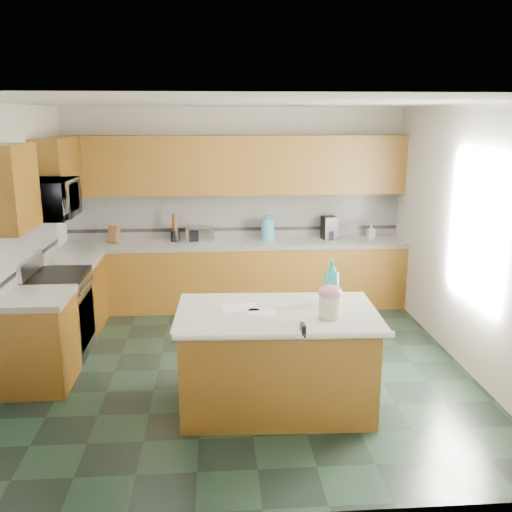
{
  "coord_description": "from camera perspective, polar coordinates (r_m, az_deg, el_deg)",
  "views": [
    {
      "loc": [
        -0.29,
        -5.54,
        2.56
      ],
      "look_at": [
        0.15,
        0.35,
        1.12
      ],
      "focal_mm": 40.0,
      "sensor_mm": 36.0,
      "label": 1
    }
  ],
  "objects": [
    {
      "name": "soap_back_cap",
      "position": [
        8.02,
        11.47,
        3.28
      ],
      "size": [
        0.02,
        0.02,
        0.03
      ],
      "primitive_type": "cylinder",
      "color": "red",
      "rests_on": "soap_bottle_back"
    },
    {
      "name": "coffee_carafe",
      "position": [
        7.9,
        7.38,
        2.09
      ],
      "size": [
        0.13,
        0.13,
        0.13
      ],
      "primitive_type": "cylinder",
      "color": "black",
      "rests_on": "back_countertop"
    },
    {
      "name": "clamp_handle",
      "position": [
        4.5,
        4.84,
        -7.91
      ],
      "size": [
        0.02,
        0.08,
        0.02
      ],
      "primitive_type": "cylinder",
      "rotation": [
        1.57,
        0.0,
        0.0
      ],
      "color": "black",
      "rests_on": "island_top"
    },
    {
      "name": "island_bullnose",
      "position": [
        4.52,
        2.82,
        -8.01
      ],
      "size": [
        1.75,
        0.13,
        0.06
      ],
      "primitive_type": "cylinder",
      "rotation": [
        0.0,
        1.57,
        -0.04
      ],
      "color": "white",
      "rests_on": "island_base"
    },
    {
      "name": "soap_bottle_back",
      "position": [
        8.04,
        11.43,
        2.43
      ],
      "size": [
        0.11,
        0.11,
        0.21
      ],
      "primitive_type": "imported",
      "rotation": [
        0.0,
        0.0,
        0.18
      ],
      "color": "white",
      "rests_on": "back_countertop"
    },
    {
      "name": "soap_bottle_island",
      "position": [
        5.18,
        7.56,
        -2.54
      ],
      "size": [
        0.19,
        0.19,
        0.41
      ],
      "primitive_type": "imported",
      "rotation": [
        0.0,
        0.0,
        -0.24
      ],
      "color": "teal",
      "rests_on": "island_top"
    },
    {
      "name": "wall_left",
      "position": [
        6.03,
        -23.85,
        0.92
      ],
      "size": [
        0.04,
        4.6,
        2.7
      ],
      "primitive_type": "cube",
      "color": "silver",
      "rests_on": "ground"
    },
    {
      "name": "toaster_oven",
      "position": [
        7.75,
        -5.61,
        2.16
      ],
      "size": [
        0.38,
        0.3,
        0.2
      ],
      "primitive_type": "cube",
      "rotation": [
        0.0,
        0.0,
        -0.21
      ],
      "color": "#B7B7BC",
      "rests_on": "back_countertop"
    },
    {
      "name": "left_upper_cab_rear",
      "position": [
        7.24,
        -19.22,
        8.03
      ],
      "size": [
        0.33,
        1.09,
        0.78
      ],
      "primitive_type": "cube",
      "color": "#422709",
      "rests_on": "wall_left"
    },
    {
      "name": "island_top",
      "position": [
        5.01,
        2.09,
        -5.81
      ],
      "size": [
        1.79,
        1.11,
        0.06
      ],
      "primitive_type": "cube",
      "rotation": [
        0.0,
        0.0,
        -0.04
      ],
      "color": "white",
      "rests_on": "island_base"
    },
    {
      "name": "paper_sheet_b",
      "position": [
        5.07,
        -1.62,
        -5.17
      ],
      "size": [
        0.34,
        0.27,
        0.0
      ],
      "primitive_type": "cube",
      "rotation": [
        0.0,
        0.0,
        0.11
      ],
      "color": "white",
      "rests_on": "island_top"
    },
    {
      "name": "window_light_proxy",
      "position": [
        6.03,
        21.17,
        2.63
      ],
      "size": [
        0.02,
        1.4,
        1.1
      ],
      "primitive_type": "cube",
      "color": "white",
      "rests_on": "wall_right"
    },
    {
      "name": "treat_jar_lid",
      "position": [
        4.8,
        7.43,
        -3.63
      ],
      "size": [
        0.2,
        0.2,
        0.13
      ],
      "primitive_type": "ellipsoid",
      "color": "#C98795",
      "rests_on": "treat_jar"
    },
    {
      "name": "clamp_body",
      "position": [
        4.55,
        4.71,
        -7.37
      ],
      "size": [
        0.04,
        0.11,
        0.1
      ],
      "primitive_type": "cube",
      "rotation": [
        0.0,
        0.0,
        0.03
      ],
      "color": "black",
      "rests_on": "island_top"
    },
    {
      "name": "paper_towel_base",
      "position": [
        7.85,
        1.14,
        1.7
      ],
      "size": [
        0.17,
        0.17,
        0.01
      ],
      "primitive_type": "cylinder",
      "color": "#B7B7BC",
      "rests_on": "back_countertop"
    },
    {
      "name": "left_accent_band",
      "position": [
        6.59,
        -21.74,
        -0.64
      ],
      "size": [
        0.01,
        2.3,
        0.05
      ],
      "primitive_type": "cube",
      "color": "black",
      "rests_on": "wall_left"
    },
    {
      "name": "back_base_cab",
      "position": [
        7.85,
        -1.99,
        -2.06
      ],
      "size": [
        4.6,
        0.6,
        0.86
      ],
      "primitive_type": "cube",
      "color": "#422709",
      "rests_on": "ground"
    },
    {
      "name": "range_cooktop",
      "position": [
        6.5,
        -19.38,
        -1.91
      ],
      "size": [
        0.62,
        0.78,
        0.04
      ],
      "primitive_type": "cube",
      "color": "black",
      "rests_on": "range_body"
    },
    {
      "name": "toaster_oven_door",
      "position": [
        7.65,
        -5.63,
        2.0
      ],
      "size": [
        0.3,
        0.01,
        0.16
      ],
      "primitive_type": "cube",
      "color": "black",
      "rests_on": "toaster_oven"
    },
    {
      "name": "ceiling",
      "position": [
        5.55,
        -1.32,
        15.13
      ],
      "size": [
        4.6,
        4.6,
        0.0
      ],
      "primitive_type": "plane",
      "color": "white",
      "rests_on": "ground"
    },
    {
      "name": "island_base",
      "position": [
        5.18,
        2.04,
        -10.61
      ],
      "size": [
        1.69,
        1.01,
        0.86
      ],
      "primitive_type": "cube",
      "rotation": [
        0.0,
        0.0,
        -0.04
      ],
      "color": "#422709",
      "rests_on": "ground"
    },
    {
      "name": "wall_back",
      "position": [
        7.96,
        -2.14,
        4.95
      ],
      "size": [
        4.6,
        0.04,
        2.7
      ],
      "primitive_type": "cube",
      "color": "silver",
      "rests_on": "ground"
    },
    {
      "name": "floor",
      "position": [
        6.11,
        -1.18,
        -11.06
      ],
      "size": [
        4.6,
        4.6,
        0.0
      ],
      "primitive_type": "plane",
      "color": "black",
      "rests_on": "ground"
    },
    {
      "name": "wall_front",
      "position": [
        3.46,
        0.83,
        -6.83
      ],
      "size": [
        4.6,
        0.04,
        2.7
      ],
      "primitive_type": "cube",
      "color": "silver",
      "rests_on": "ground"
    },
    {
      "name": "treat_jar_knob_end_r",
      "position": [
        4.79,
        7.83,
        -3.11
      ],
      "size": [
        0.03,
        0.03,
        0.03
      ],
      "primitive_type": "sphere",
      "color": "tan",
      "rests_on": "treat_jar_lid"
    },
    {
      "name": "paper_sheet_a",
      "position": [
        4.96,
        0.61,
        -5.63
      ],
      "size": [
        0.27,
        0.22,
        0.0
      ],
      "primitive_type": "cube",
      "rotation": [
        0.0,
        0.0,
        -0.17
      ],
      "color": "white",
      "rests_on": "island_top"
    },
    {
      "name": "water_jug_neck",
      "position": [
        7.75,
        1.2,
        3.92
      ],
      "size": [
        0.09,
        0.09,
        0.04
      ],
      "primitive_type": "cylinder",
      "color": "teal",
      "rests_on": "water_jug"
    },
    {
      "name": "back_accent_band",
      "position": [
        7.98,
        -2.11,
        2.71
      ],
      "size": [
        4.6,
        0.01,
        0.05
      ],
      "primitive_type": "cube",
      "color": "black",
      "rests_on": "back_countertop"
    },
    {
      "name": "left_counter_rear",
      "position": [
        7.24,
        -17.81,
        -0.31
      ],
      "size": [
        0.64,
        0.82,
        0.06
      ],
      "primitive_type": "cube",
      "color": "white",
      "rests_on": "left_base_cab_rear"
    },
    {
      "name": "left_counter_front",
      "position": [
        5.82,
        -21.21,
        -3.95
      ],
      "size": [
        0.64,
        0.72,
        0.06
      ],
      "primitive_type": "cube",
      "color": "white",
      "rests_on": "left_base_cab_front"
    },
    {
      "name": "knife_block",
      "position": [
        7.86,
        -14.02,
        2.09
      ],
      "size": [
        0.17,
        0.2,
        0.25
      ],
      "primitive_type": "cube",
      "rotation": [
        -0.31,
        0.0,
        -0.35
      ],
      "color": "#472814",
      "rests_on": "back_countertop"
    },
    {
      "name": "treat_jar_knob_end_l",
      "position": [
        4.78,
        7.05,
        -3.13
      ],
      "size": [
        0.03,
        0.03,
        0.03
      ],
      "primitive_type": "sphere",
      "color": "tan",
      "rests_on": "treat_jar_lid"
    },
    {
      "name": "treat_jar",
      "position": [
        4.83,
        7.38,
        -5.06
      ],
      "size": [
        0.22,
        0.22,
        0.19
      ],
      "primitive_type": "cylinder",
      "rotation": [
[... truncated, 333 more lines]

